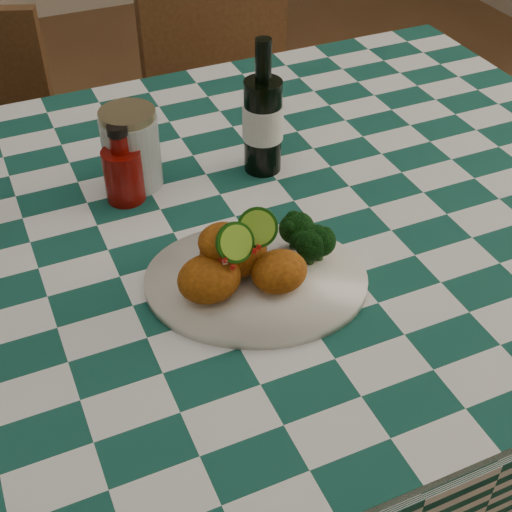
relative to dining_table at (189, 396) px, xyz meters
name	(u,v)px	position (x,y,z in m)	size (l,w,h in m)	color
ground	(200,508)	(0.00, 0.00, -0.39)	(5.00, 5.00, 0.00)	brown
dining_table	(189,396)	(0.00, 0.00, 0.00)	(1.66, 1.06, 0.79)	#144B3E
plate	(256,281)	(0.07, -0.16, 0.40)	(0.31, 0.24, 0.02)	white
fried_chicken_pile	(247,250)	(0.05, -0.16, 0.46)	(0.16, 0.12, 0.10)	#AF5A10
broccoli_side	(317,238)	(0.17, -0.15, 0.44)	(0.07, 0.07, 0.05)	black
ketchup_bottle	(122,163)	(-0.04, 0.12, 0.46)	(0.06, 0.06, 0.13)	#6A0905
mason_jar	(131,148)	(-0.01, 0.15, 0.46)	(0.09, 0.09, 0.13)	#B2BCBA
beer_bottle	(263,108)	(0.20, 0.11, 0.51)	(0.07, 0.07, 0.23)	black
wooden_chair_right	(245,138)	(0.43, 0.72, 0.07)	(0.42, 0.44, 0.92)	#472814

